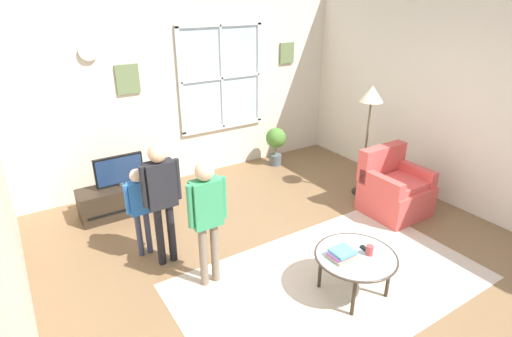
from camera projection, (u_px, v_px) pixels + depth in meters
ground_plane at (320, 277)px, 4.27m from camera, size 5.82×6.86×0.02m
back_wall at (189, 85)px, 6.15m from camera, size 5.22×0.17×2.91m
side_wall_right at (492, 107)px, 4.99m from camera, size 0.12×6.26×2.91m
area_rug at (331, 281)px, 4.19m from camera, size 3.15×1.87×0.01m
tv_stand at (123, 199)px, 5.45m from camera, size 1.13×0.42×0.40m
television at (119, 170)px, 5.27m from camera, size 0.62×0.08×0.42m
armchair at (394, 190)px, 5.41m from camera, size 0.76×0.74×0.87m
coffee_table at (356, 257)px, 3.89m from camera, size 0.80×0.80×0.44m
book_stack at (342, 254)px, 3.84m from camera, size 0.25×0.20×0.08m
cup at (370, 250)px, 3.87m from camera, size 0.07×0.07×0.10m
remote_near_books at (366, 250)px, 3.95m from camera, size 0.06×0.14×0.02m
person_blue_shirt at (140, 203)px, 4.38m from camera, size 0.32×0.14×1.06m
person_black_shirt at (161, 192)px, 4.16m from camera, size 0.42×0.19×1.39m
person_green_shirt at (207, 210)px, 3.85m from camera, size 0.41×0.18×1.35m
potted_plant_by_window at (276, 141)px, 6.87m from camera, size 0.34×0.34×0.66m
floor_lamp at (371, 105)px, 5.51m from camera, size 0.32×0.32×1.61m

